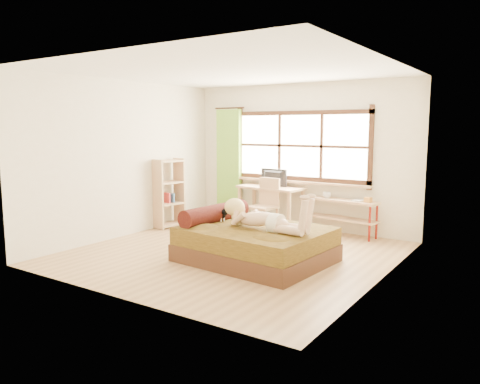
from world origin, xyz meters
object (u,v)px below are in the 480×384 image
Objects in this scene: bed at (253,242)px; bookshelf at (169,193)px; woman at (263,209)px; chair at (266,202)px; desk at (271,192)px; kitten at (219,213)px; pipe_shelf at (343,209)px.

bed is 1.59× the size of bookshelf.
bed is 1.52× the size of woman.
chair is (-1.01, 1.80, -0.23)m from woman.
chair is (-0.81, 1.74, 0.28)m from bed.
desk is 1.94m from bookshelf.
woman is (0.20, -0.05, 0.52)m from bed.
woman is at bearing -5.14° from kitten.
woman is 1.05× the size of bookshelf.
bed is 0.76m from kitten.
woman is 1.04× the size of pipe_shelf.
desk is 0.40m from chair.
chair is 0.75× the size of bookshelf.
chair is 1.38m from pipe_shelf.
woman reaches higher than chair.
pipe_shelf is (0.29, 2.28, -0.31)m from woman.
bed is at bearing -13.94° from bookshelf.
pipe_shelf is at bearing 66.07° from kitten.
pipe_shelf is (0.49, 2.22, 0.21)m from bed.
chair is at bearing 123.93° from woman.
bookshelf reaches higher than chair.
desk is at bearing 112.85° from chair.
chair is at bearing 119.55° from bed.
desk is at bearing -166.45° from pipe_shelf.
kitten is at bearing -77.00° from desk.
chair is at bearing 99.42° from kitten.
bookshelf is (-1.73, -0.71, 0.11)m from chair.
pipe_shelf is at bearing 10.79° from desk.
woman is at bearing -10.57° from bed.
chair is 0.75× the size of pipe_shelf.
kitten is at bearing 174.86° from woman.
desk is at bearing 41.73° from bookshelf.
kitten is 0.23× the size of bookshelf.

